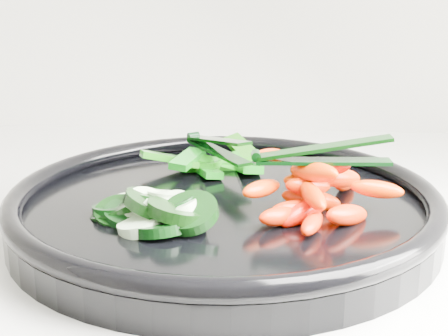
{
  "coord_description": "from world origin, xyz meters",
  "views": [
    {
      "loc": [
        -0.03,
        1.1,
        1.14
      ],
      "look_at": [
        -0.07,
        1.62,
        0.99
      ],
      "focal_mm": 50.0,
      "sensor_mm": 36.0,
      "label": 1
    }
  ],
  "objects": [
    {
      "name": "veggie_tray",
      "position": [
        -0.07,
        1.62,
        0.95
      ],
      "size": [
        0.47,
        0.47,
        0.04
      ],
      "color": "black",
      "rests_on": "counter"
    },
    {
      "name": "cucumber_pile",
      "position": [
        -0.13,
        1.57,
        0.96
      ],
      "size": [
        0.12,
        0.11,
        0.04
      ],
      "color": "black",
      "rests_on": "veggie_tray"
    },
    {
      "name": "carrot_pile",
      "position": [
        0.01,
        1.6,
        0.97
      ],
      "size": [
        0.14,
        0.15,
        0.06
      ],
      "color": "#FE1800",
      "rests_on": "veggie_tray"
    },
    {
      "name": "pepper_pile",
      "position": [
        -0.09,
        1.71,
        0.96
      ],
      "size": [
        0.13,
        0.11,
        0.03
      ],
      "color": "#1C6A0A",
      "rests_on": "veggie_tray"
    },
    {
      "name": "tong_carrot",
      "position": [
        0.01,
        1.6,
        1.0
      ],
      "size": [
        0.11,
        0.02,
        0.02
      ],
      "color": "black",
      "rests_on": "carrot_pile"
    },
    {
      "name": "tong_pepper",
      "position": [
        -0.09,
        1.71,
        0.98
      ],
      "size": [
        0.07,
        0.1,
        0.02
      ],
      "color": "black",
      "rests_on": "pepper_pile"
    }
  ]
}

